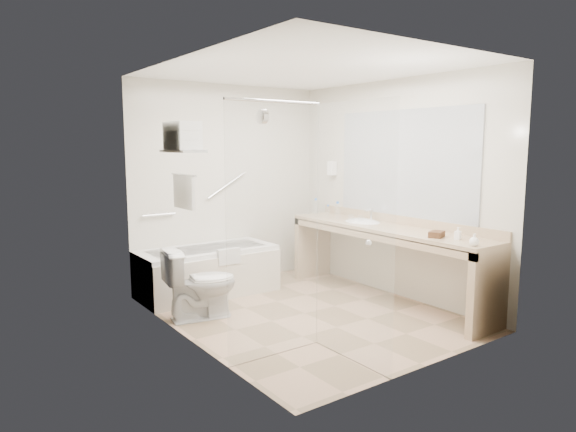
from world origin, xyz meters
TOP-DOWN VIEW (x-y plane):
  - floor at (0.00, 0.00)m, footprint 3.20×3.20m
  - ceiling at (0.00, 0.00)m, footprint 2.60×3.20m
  - wall_back at (0.00, 1.60)m, footprint 2.60×0.10m
  - wall_front at (0.00, -1.60)m, footprint 2.60×0.10m
  - wall_left at (-1.30, 0.00)m, footprint 0.10×3.20m
  - wall_right at (1.30, 0.00)m, footprint 0.10×3.20m
  - bathtub at (-0.50, 1.24)m, footprint 1.60×0.73m
  - grab_bar_short at (-0.95, 1.56)m, footprint 0.40×0.03m
  - grab_bar_long at (-0.05, 1.56)m, footprint 0.53×0.03m
  - shower_enclosure at (-0.63, -0.93)m, footprint 0.96×0.91m
  - towel_shelf at (-1.17, 0.35)m, footprint 0.24×0.55m
  - vanity_counter at (1.02, -0.15)m, footprint 0.55×2.70m
  - sink at (1.05, 0.25)m, footprint 0.40×0.52m
  - faucet at (1.20, 0.25)m, footprint 0.03×0.03m
  - mirror at (1.29, -0.15)m, footprint 0.02×2.00m
  - hairdryer_unit at (1.25, 1.05)m, footprint 0.08×0.10m
  - toilet at (-0.95, 0.50)m, footprint 0.79×0.53m
  - amenity_basket at (0.94, -0.92)m, footprint 0.21×0.17m
  - soap_bottle_a at (1.01, -1.11)m, footprint 0.09×0.13m
  - soap_bottle_b at (0.86, -1.40)m, footprint 0.12×0.13m
  - water_bottle_left at (0.93, 0.74)m, footprint 0.05×0.05m
  - water_bottle_mid at (1.02, 1.10)m, footprint 0.06×0.06m
  - water_bottle_right at (0.97, 0.61)m, footprint 0.07×0.07m
  - drinking_glass_near at (0.96, 0.19)m, footprint 0.07×0.07m
  - drinking_glass_far at (0.91, 0.29)m, footprint 0.09×0.09m

SIDE VIEW (x-z plane):
  - floor at x=0.00m, z-range 0.00..0.00m
  - bathtub at x=-0.50m, z-range -0.02..0.57m
  - toilet at x=-0.95m, z-range 0.00..0.72m
  - vanity_counter at x=1.02m, z-range 0.17..1.12m
  - sink at x=1.05m, z-range 0.75..0.89m
  - soap_bottle_a at x=1.01m, z-range 0.85..0.90m
  - amenity_basket at x=0.94m, z-range 0.85..0.91m
  - drinking_glass_near at x=0.96m, z-range 0.85..0.94m
  - soap_bottle_b at x=0.86m, z-range 0.85..0.94m
  - drinking_glass_far at x=0.91m, z-range 0.85..0.95m
  - water_bottle_left at x=0.93m, z-range 0.84..1.01m
  - faucet at x=1.20m, z-range 0.86..1.00m
  - water_bottle_mid at x=1.02m, z-range 0.84..1.05m
  - water_bottle_right at x=0.97m, z-range 0.84..1.06m
  - grab_bar_short at x=-0.95m, z-range 0.93..0.96m
  - shower_enclosure at x=-0.63m, z-range 0.01..2.12m
  - wall_back at x=0.00m, z-range 0.00..2.50m
  - wall_front at x=0.00m, z-range 0.00..2.50m
  - wall_left at x=-1.30m, z-range 0.00..2.50m
  - wall_right at x=1.30m, z-range 0.00..2.50m
  - grab_bar_long at x=-0.05m, z-range 1.09..1.41m
  - hairdryer_unit at x=1.25m, z-range 1.36..1.54m
  - mirror at x=1.29m, z-range 0.95..2.15m
  - towel_shelf at x=-1.17m, z-range 1.35..2.16m
  - ceiling at x=0.00m, z-range 2.45..2.55m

